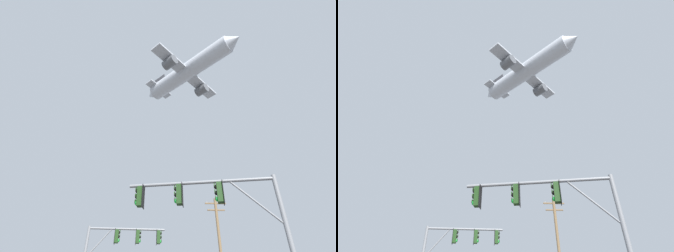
% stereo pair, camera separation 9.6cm
% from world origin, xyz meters
% --- Properties ---
extents(signal_pole_near, '(6.55, 1.38, 6.13)m').
position_xyz_m(signal_pole_near, '(2.89, 7.06, 4.77)').
color(signal_pole_near, slate).
rests_on(signal_pole_near, ground).
extents(signal_pole_far, '(5.64, 0.62, 6.32)m').
position_xyz_m(signal_pole_far, '(-2.47, 16.17, 4.88)').
color(signal_pole_far, slate).
rests_on(signal_pole_far, ground).
extents(utility_pole, '(2.20, 0.28, 10.92)m').
position_xyz_m(utility_pole, '(6.39, 22.53, 5.77)').
color(utility_pole, brown).
rests_on(utility_pole, ground).
extents(airplane, '(18.11, 18.17, 6.23)m').
position_xyz_m(airplane, '(5.79, 30.45, 39.84)').
color(airplane, '#B7BCC6').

